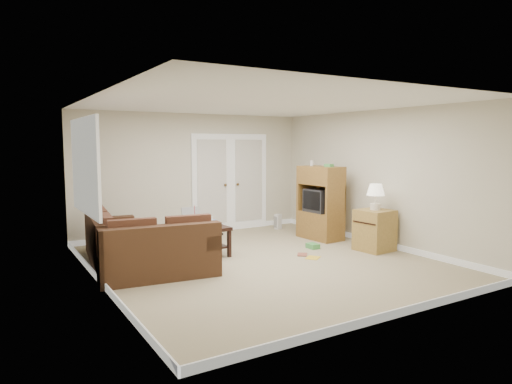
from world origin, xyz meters
TOP-DOWN VIEW (x-y plane):
  - floor at (0.00, 0.00)m, footprint 5.50×5.50m
  - ceiling at (0.00, 0.00)m, footprint 5.00×5.50m
  - wall_left at (-2.50, 0.00)m, footprint 0.02×5.50m
  - wall_right at (2.50, 0.00)m, footprint 0.02×5.50m
  - wall_back at (0.00, 2.75)m, footprint 5.00×0.02m
  - wall_front at (0.00, -2.75)m, footprint 5.00×0.02m
  - baseboards at (0.00, 0.00)m, footprint 5.00×5.50m
  - french_doors at (0.85, 2.71)m, footprint 1.80×0.05m
  - window_left at (-2.46, 1.00)m, footprint 0.05×1.92m
  - sectional_sofa at (-1.86, 0.74)m, footprint 1.76×2.69m
  - coffee_table at (-0.60, 1.14)m, footprint 0.68×1.26m
  - tv_armoire at (1.93, 0.96)m, footprint 0.55×0.93m
  - side_cabinet at (2.11, -0.33)m, footprint 0.61×0.61m
  - space_heater at (1.78, 2.25)m, footprint 0.15×0.14m
  - floor_magazine at (0.85, -0.20)m, footprint 0.33×0.32m
  - floor_greenbox at (1.28, 0.35)m, footprint 0.17×0.22m
  - floor_book at (0.75, 0.10)m, footprint 0.27×0.28m

SIDE VIEW (x-z plane):
  - floor at x=0.00m, z-range 0.00..0.00m
  - floor_magazine at x=0.85m, z-range 0.00..0.01m
  - floor_book at x=0.75m, z-range 0.00..0.02m
  - floor_greenbox at x=1.28m, z-range 0.00..0.09m
  - baseboards at x=0.00m, z-range 0.00..0.10m
  - space_heater at x=1.78m, z-range 0.00..0.33m
  - coffee_table at x=-0.60m, z-range -0.14..0.69m
  - sectional_sofa at x=-1.86m, z-range -0.08..0.69m
  - side_cabinet at x=2.11m, z-range -0.17..1.02m
  - tv_armoire at x=1.93m, z-range -0.05..1.50m
  - french_doors at x=0.85m, z-range -0.03..2.10m
  - wall_left at x=-2.50m, z-range 0.00..2.50m
  - wall_right at x=2.50m, z-range 0.00..2.50m
  - wall_back at x=0.00m, z-range 0.00..2.50m
  - wall_front at x=0.00m, z-range 0.00..2.50m
  - window_left at x=-2.46m, z-range 0.84..2.26m
  - ceiling at x=0.00m, z-range 2.49..2.51m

